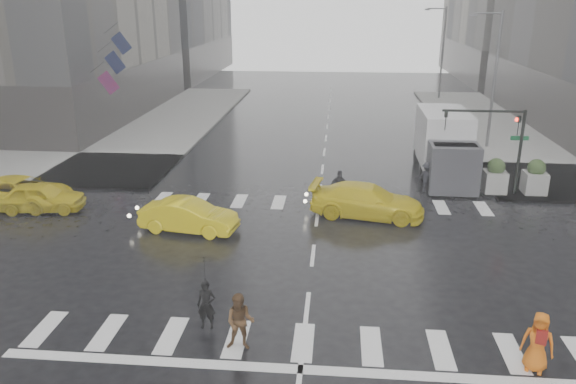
# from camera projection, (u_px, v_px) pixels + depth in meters

# --- Properties ---
(ground) EXTENTS (120.00, 120.00, 0.00)m
(ground) POSITION_uv_depth(u_px,v_px,m) (313.00, 255.00, 22.27)
(ground) COLOR black
(ground) RESTS_ON ground
(sidewalk_nw) EXTENTS (35.00, 35.00, 0.15)m
(sidewalk_nw) POSITION_uv_depth(u_px,v_px,m) (54.00, 139.00, 40.37)
(sidewalk_nw) COLOR gray
(sidewalk_nw) RESTS_ON ground
(road_markings) EXTENTS (18.00, 48.00, 0.01)m
(road_markings) POSITION_uv_depth(u_px,v_px,m) (313.00, 255.00, 22.26)
(road_markings) COLOR silver
(road_markings) RESTS_ON ground
(traffic_signal_pole) EXTENTS (4.45, 0.42, 4.50)m
(traffic_signal_pole) POSITION_uv_depth(u_px,v_px,m) (502.00, 135.00, 28.00)
(traffic_signal_pole) COLOR black
(traffic_signal_pole) RESTS_ON ground
(street_lamp_near) EXTENTS (2.15, 0.22, 9.00)m
(street_lamp_near) POSITION_uv_depth(u_px,v_px,m) (493.00, 75.00, 36.69)
(street_lamp_near) COLOR #59595B
(street_lamp_near) RESTS_ON ground
(street_lamp_far) EXTENTS (2.15, 0.22, 9.00)m
(street_lamp_far) POSITION_uv_depth(u_px,v_px,m) (441.00, 49.00, 55.53)
(street_lamp_far) COLOR #59595B
(street_lamp_far) RESTS_ON ground
(planter_west) EXTENTS (1.10, 1.10, 1.80)m
(planter_west) POSITION_uv_depth(u_px,v_px,m) (455.00, 175.00, 29.08)
(planter_west) COLOR gray
(planter_west) RESTS_ON ground
(planter_mid) EXTENTS (1.10, 1.10, 1.80)m
(planter_mid) POSITION_uv_depth(u_px,v_px,m) (495.00, 176.00, 28.91)
(planter_mid) COLOR gray
(planter_mid) RESTS_ON ground
(planter_east) EXTENTS (1.10, 1.10, 1.80)m
(planter_east) POSITION_uv_depth(u_px,v_px,m) (535.00, 177.00, 28.74)
(planter_east) COLOR gray
(planter_east) RESTS_ON ground
(flag_cluster) EXTENTS (2.87, 3.06, 4.69)m
(flag_cluster) POSITION_uv_depth(u_px,v_px,m) (111.00, 60.00, 39.13)
(flag_cluster) COLOR #59595B
(flag_cluster) RESTS_ON ground
(pedestrian_black) EXTENTS (0.96, 0.98, 2.43)m
(pedestrian_black) POSITION_uv_depth(u_px,v_px,m) (205.00, 280.00, 16.85)
(pedestrian_black) COLOR black
(pedestrian_black) RESTS_ON ground
(pedestrian_brown) EXTENTS (0.85, 0.66, 1.75)m
(pedestrian_brown) POSITION_uv_depth(u_px,v_px,m) (240.00, 322.00, 16.05)
(pedestrian_brown) COLOR #4D331B
(pedestrian_brown) RESTS_ON ground
(pedestrian_orange) EXTENTS (1.00, 0.84, 1.75)m
(pedestrian_orange) POSITION_uv_depth(u_px,v_px,m) (538.00, 342.00, 15.11)
(pedestrian_orange) COLOR #D4600E
(pedestrian_orange) RESTS_ON ground
(pedestrian_far_a) EXTENTS (1.04, 0.66, 1.72)m
(pedestrian_far_a) POSITION_uv_depth(u_px,v_px,m) (340.00, 187.00, 27.60)
(pedestrian_far_a) COLOR black
(pedestrian_far_a) RESTS_ON ground
(pedestrian_far_b) EXTENTS (1.18, 1.14, 1.64)m
(pedestrian_far_b) POSITION_uv_depth(u_px,v_px,m) (427.00, 177.00, 29.33)
(pedestrian_far_b) COLOR black
(pedestrian_far_b) RESTS_ON ground
(taxi_front) EXTENTS (4.24, 2.09, 1.39)m
(taxi_front) POSITION_uv_depth(u_px,v_px,m) (40.00, 197.00, 26.76)
(taxi_front) COLOR yellow
(taxi_front) RESTS_ON ground
(taxi_mid) EXTENTS (4.42, 2.12, 1.40)m
(taxi_mid) POSITION_uv_depth(u_px,v_px,m) (189.00, 216.00, 24.39)
(taxi_mid) COLOR yellow
(taxi_mid) RESTS_ON ground
(taxi_rear) EXTENTS (4.94, 2.88, 1.53)m
(taxi_rear) POSITION_uv_depth(u_px,v_px,m) (367.00, 201.00, 26.05)
(taxi_rear) COLOR yellow
(taxi_rear) RESTS_ON ground
(taxi_far) EXTENTS (4.82, 2.99, 1.42)m
(taxi_far) POSITION_uv_depth(u_px,v_px,m) (22.00, 192.00, 27.41)
(taxi_far) COLOR yellow
(taxi_far) RESTS_ON ground
(box_truck) EXTENTS (2.59, 6.92, 3.68)m
(box_truck) POSITION_uv_depth(u_px,v_px,m) (445.00, 145.00, 31.24)
(box_truck) COLOR silver
(box_truck) RESTS_ON ground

